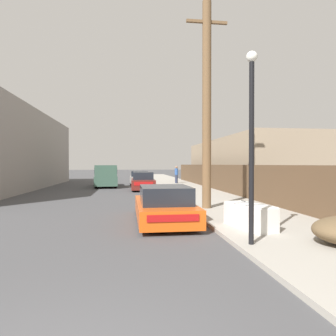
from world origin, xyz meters
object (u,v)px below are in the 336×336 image
pickup_truck (106,176)px  utility_pole (207,103)px  car_parked_mid (143,182)px  car_parked_far (139,178)px  discarded_fridge (250,216)px  pedestrian (176,174)px  parked_sports_car_red (164,206)px  street_lamp (252,132)px

pickup_truck → utility_pole: 15.56m
car_parked_mid → car_parked_far: size_ratio=1.06×
discarded_fridge → car_parked_mid: (-2.41, 15.05, 0.18)m
car_parked_far → pedestrian: pedestrian is taller
parked_sports_car_red → pickup_truck: size_ratio=0.82×
pickup_truck → utility_pole: size_ratio=0.62×
discarded_fridge → pickup_truck: 19.15m
car_parked_far → street_lamp: 23.61m
pickup_truck → utility_pole: (5.31, -14.16, 3.69)m
utility_pole → discarded_fridge: bearing=-87.4°
car_parked_mid → pedestrian: size_ratio=2.52×
discarded_fridge → car_parked_mid: bearing=84.7°
utility_pole → pickup_truck: bearing=110.6°
pickup_truck → pedestrian: pickup_truck is taller
car_parked_mid → pickup_truck: size_ratio=0.79×
car_parked_mid → utility_pole: (2.22, -10.87, 3.99)m
parked_sports_car_red → pickup_truck: (-3.17, 16.47, 0.38)m
parked_sports_car_red → utility_pole: size_ratio=0.51×
parked_sports_car_red → car_parked_far: (-0.12, 19.88, 0.06)m
car_parked_far → street_lamp: bearing=-84.7°
discarded_fridge → pedestrian: (1.25, 21.19, 0.53)m
utility_pole → pedestrian: (1.44, 17.01, -3.64)m
car_parked_mid → street_lamp: 16.97m
parked_sports_car_red → car_parked_far: 19.88m
discarded_fridge → street_lamp: bearing=-126.1°
car_parked_mid → street_lamp: bearing=-82.7°
parked_sports_car_red → street_lamp: street_lamp is taller
car_parked_mid → pickup_truck: pickup_truck is taller
discarded_fridge → pickup_truck: bearing=92.3°
discarded_fridge → car_parked_far: car_parked_far is taller
car_parked_mid → street_lamp: size_ratio=0.95×
discarded_fridge → utility_pole: size_ratio=0.21×
utility_pole → street_lamp: (-0.49, -5.88, -1.88)m
parked_sports_car_red → utility_pole: 5.15m
car_parked_far → discarded_fridge: bearing=-82.6°
discarded_fridge → car_parked_far: 21.88m
car_parked_far → utility_pole: utility_pole is taller
discarded_fridge → pedestrian: pedestrian is taller
car_parked_far → pedestrian: 3.75m
parked_sports_car_red → pickup_truck: bearing=101.0°
parked_sports_car_red → pedestrian: bearing=79.6°
discarded_fridge → car_parked_mid: car_parked_mid is taller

